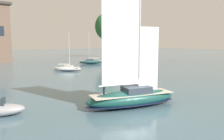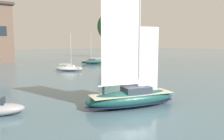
% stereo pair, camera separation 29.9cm
% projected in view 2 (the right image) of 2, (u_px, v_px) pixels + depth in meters
% --- Properties ---
extents(ground_plane, '(400.00, 400.00, 0.00)m').
position_uv_depth(ground_plane, '(132.00, 106.00, 20.08)').
color(ground_plane, slate).
extents(tree_shore_left, '(8.87, 8.87, 18.25)m').
position_uv_depth(tree_shore_left, '(108.00, 27.00, 91.71)').
color(tree_shore_left, '#4C3828').
rests_on(tree_shore_left, ground).
extents(sailboat_main, '(9.23, 4.68, 12.22)m').
position_uv_depth(sailboat_main, '(132.00, 96.00, 19.97)').
color(sailboat_main, '#194C47').
rests_on(sailboat_main, ground).
extents(sailboat_moored_near_marina, '(5.30, 5.04, 7.88)m').
position_uv_depth(sailboat_moored_near_marina, '(69.00, 68.00, 45.77)').
color(sailboat_moored_near_marina, white).
rests_on(sailboat_moored_near_marina, ground).
extents(sailboat_moored_far_slip, '(6.34, 5.39, 9.02)m').
position_uv_depth(sailboat_moored_far_slip, '(93.00, 62.00, 61.51)').
color(sailboat_moored_far_slip, '#194C47').
rests_on(sailboat_moored_far_slip, ground).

